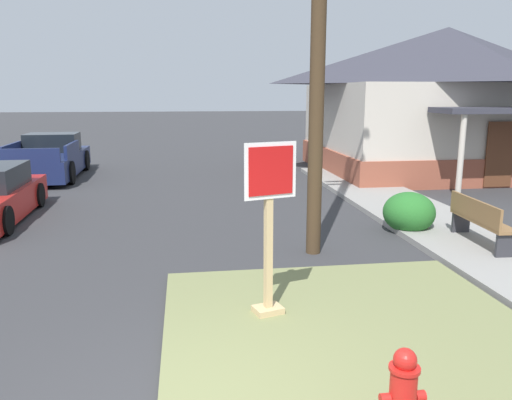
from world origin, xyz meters
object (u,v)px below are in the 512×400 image
(pickup_truck_navy, at_px, (50,160))
(street_bench, at_px, (480,219))
(stop_sign, at_px, (269,234))
(fire_hydrant, at_px, (403,398))
(manhole_cover, at_px, (196,296))

(pickup_truck_navy, xyz_separation_m, street_bench, (10.06, -9.90, -0.02))
(stop_sign, height_order, street_bench, stop_sign)
(pickup_truck_navy, height_order, street_bench, pickup_truck_navy)
(pickup_truck_navy, bearing_deg, stop_sign, -65.11)
(fire_hydrant, height_order, manhole_cover, fire_hydrant)
(stop_sign, distance_m, manhole_cover, 1.71)
(manhole_cover, xyz_separation_m, pickup_truck_navy, (-4.77, 11.40, 0.61))
(street_bench, bearing_deg, manhole_cover, -164.26)
(fire_hydrant, height_order, street_bench, street_bench)
(pickup_truck_navy, bearing_deg, street_bench, -44.54)
(street_bench, bearing_deg, fire_hydrant, -126.92)
(manhole_cover, xyz_separation_m, street_bench, (5.30, 1.49, 0.59))
(pickup_truck_navy, distance_m, street_bench, 14.12)
(fire_hydrant, xyz_separation_m, manhole_cover, (-1.60, 3.43, -0.45))
(fire_hydrant, height_order, pickup_truck_navy, pickup_truck_navy)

